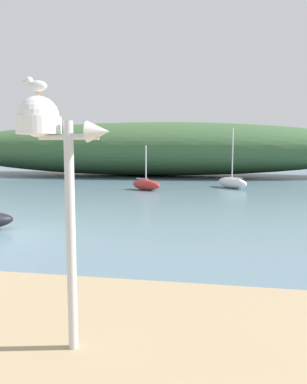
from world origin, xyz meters
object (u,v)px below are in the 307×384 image
object	(u,v)px
seagull_on_radar	(36,85)
sailboat_far_left	(146,185)
mast_structure	(49,140)
sailboat_by_sandbar	(232,182)

from	to	relation	value
seagull_on_radar	sailboat_far_left	world-z (taller)	seagull_on_radar
mast_structure	seagull_on_radar	bearing A→B (deg)	-179.42
mast_structure	sailboat_far_left	xyz separation A→B (m)	(-2.98, 20.75, -2.48)
mast_structure	sailboat_by_sandbar	size ratio (longest dim) A/B	0.75
seagull_on_radar	sailboat_far_left	distance (m)	21.18
seagull_on_radar	sailboat_by_sandbar	size ratio (longest dim) A/B	0.08
sailboat_by_sandbar	sailboat_far_left	world-z (taller)	sailboat_by_sandbar
seagull_on_radar	sailboat_far_left	size ratio (longest dim) A/B	0.11
seagull_on_radar	sailboat_far_left	xyz separation A→B (m)	(-2.84, 20.75, -3.15)
mast_structure	seagull_on_radar	size ratio (longest dim) A/B	9.98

